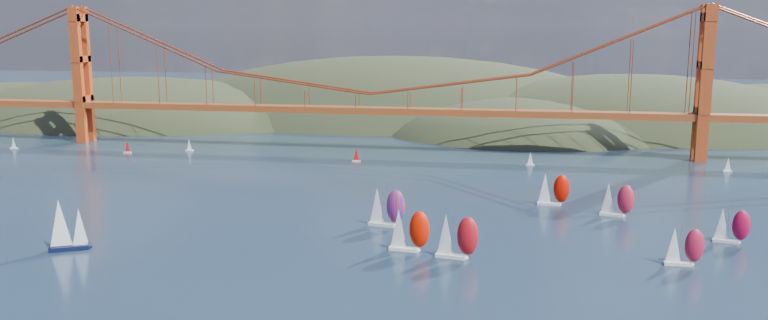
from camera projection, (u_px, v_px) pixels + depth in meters
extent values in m
ellipsoid|color=black|center=(139.00, 138.00, 393.16)|extent=(240.00, 140.00, 64.00)
ellipsoid|color=black|center=(395.00, 144.00, 410.19)|extent=(300.00, 180.00, 96.00)
ellipsoid|color=black|center=(631.00, 154.00, 359.57)|extent=(220.00, 140.00, 76.00)
ellipsoid|color=black|center=(526.00, 151.00, 338.38)|extent=(140.00, 110.00, 48.00)
ellipsoid|color=black|center=(22.00, 121.00, 437.28)|extent=(200.00, 140.00, 44.00)
cube|color=brown|center=(370.00, 109.00, 286.37)|extent=(440.00, 7.00, 1.60)
cube|color=maroon|center=(370.00, 112.00, 286.59)|extent=(440.00, 7.00, 0.80)
cube|color=maroon|center=(82.00, 75.00, 305.25)|extent=(4.00, 8.50, 55.00)
cube|color=maroon|center=(704.00, 84.00, 263.35)|extent=(4.00, 8.50, 55.00)
cube|color=black|center=(69.00, 248.00, 162.17)|extent=(8.20, 5.68, 0.97)
cylinder|color=#99999E|center=(69.00, 220.00, 161.15)|extent=(0.12, 0.12, 11.64)
cone|color=white|center=(60.00, 223.00, 160.72)|extent=(6.07, 6.07, 10.24)
cone|color=white|center=(80.00, 227.00, 162.04)|extent=(4.34, 4.34, 8.15)
cube|color=white|center=(404.00, 249.00, 161.82)|extent=(6.48, 2.43, 0.76)
cylinder|color=#99999E|center=(405.00, 226.00, 160.81)|extent=(0.09, 0.09, 9.49)
cone|color=white|center=(399.00, 228.00, 161.29)|extent=(3.90, 3.90, 8.35)
ellipsoid|color=#E91400|center=(419.00, 229.00, 160.02)|extent=(4.70, 3.24, 7.97)
cube|color=silver|center=(451.00, 256.00, 156.75)|extent=(6.62, 2.78, 0.77)
cylinder|color=#99999E|center=(453.00, 232.00, 155.71)|extent=(0.10, 0.10, 9.62)
cone|color=white|center=(446.00, 234.00, 156.27)|extent=(4.11, 4.11, 8.47)
ellipsoid|color=#AE0E15|center=(468.00, 236.00, 154.75)|extent=(4.88, 3.49, 8.08)
cube|color=silver|center=(678.00, 264.00, 152.01)|extent=(5.43, 1.58, 0.65)
cylinder|color=#99999E|center=(681.00, 243.00, 151.17)|extent=(0.08, 0.08, 8.12)
cone|color=white|center=(674.00, 245.00, 151.45)|extent=(3.06, 3.06, 7.14)
ellipsoid|color=#A5132F|center=(694.00, 246.00, 150.80)|extent=(3.81, 2.42, 6.82)
cube|color=silver|center=(612.00, 215.00, 190.80)|extent=(6.09, 2.97, 0.70)
cylinder|color=#99999E|center=(614.00, 197.00, 189.82)|extent=(0.09, 0.09, 8.81)
cone|color=white|center=(608.00, 198.00, 190.43)|extent=(3.96, 3.96, 7.75)
ellipsoid|color=#B51A31|center=(626.00, 199.00, 188.74)|extent=(4.60, 3.47, 7.40)
cube|color=silver|center=(725.00, 241.00, 167.76)|extent=(5.56, 2.47, 0.65)
cylinder|color=#99999E|center=(728.00, 222.00, 166.88)|extent=(0.08, 0.08, 8.07)
cone|color=white|center=(722.00, 224.00, 167.39)|extent=(3.52, 3.52, 7.10)
ellipsoid|color=#A5092F|center=(741.00, 225.00, 166.01)|extent=(4.14, 3.02, 6.78)
cube|color=silver|center=(548.00, 204.00, 202.16)|extent=(6.00, 1.89, 0.71)
cylinder|color=#99999E|center=(550.00, 187.00, 201.23)|extent=(0.09, 0.09, 8.92)
cone|color=white|center=(545.00, 188.00, 201.60)|extent=(3.45, 3.45, 7.85)
ellipsoid|color=#D00D00|center=(561.00, 189.00, 200.68)|extent=(4.26, 2.77, 7.49)
cube|color=silver|center=(382.00, 224.00, 181.45)|extent=(6.70, 2.74, 0.78)
cylinder|color=#99999E|center=(383.00, 203.00, 180.40)|extent=(0.10, 0.10, 9.75)
cone|color=white|center=(377.00, 205.00, 180.96)|extent=(4.13, 4.13, 8.58)
ellipsoid|color=red|center=(396.00, 206.00, 179.47)|extent=(4.92, 3.49, 8.19)
cube|color=silver|center=(14.00, 148.00, 292.70)|extent=(3.00, 1.00, 0.50)
cone|color=white|center=(13.00, 142.00, 292.28)|extent=(2.00, 2.00, 4.20)
cube|color=silver|center=(127.00, 152.00, 283.24)|extent=(3.00, 1.00, 0.50)
cone|color=red|center=(127.00, 146.00, 282.82)|extent=(2.00, 2.00, 4.20)
cube|color=silver|center=(189.00, 150.00, 287.79)|extent=(3.00, 1.00, 0.50)
cone|color=white|center=(189.00, 144.00, 287.37)|extent=(2.00, 2.00, 4.20)
cube|color=silver|center=(727.00, 171.00, 247.40)|extent=(3.00, 1.00, 0.50)
cone|color=white|center=(728.00, 164.00, 246.98)|extent=(2.00, 2.00, 4.20)
cube|color=silver|center=(530.00, 165.00, 258.33)|extent=(3.00, 1.00, 0.50)
cone|color=white|center=(530.00, 158.00, 257.90)|extent=(2.00, 2.00, 4.20)
cube|color=silver|center=(356.00, 161.00, 265.46)|extent=(3.00, 1.00, 0.50)
cone|color=red|center=(356.00, 155.00, 265.04)|extent=(2.00, 2.00, 4.20)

